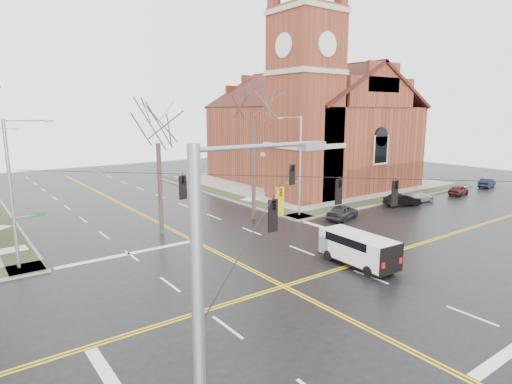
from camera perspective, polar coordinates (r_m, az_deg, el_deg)
ground at (r=24.42m, az=3.70°, el=-12.43°), size 120.00×120.00×0.00m
sidewalks at (r=24.39m, az=3.71°, el=-12.27°), size 80.00×80.00×0.17m
road_markings at (r=24.42m, az=3.70°, el=-12.42°), size 100.00×100.00×0.01m
church at (r=57.45m, az=6.93°, el=9.54°), size 24.28×27.48×27.50m
signal_pole_ne at (r=38.84m, az=5.72°, el=3.83°), size 2.75×0.22×9.00m
signal_pole_nw at (r=29.19m, az=-29.54°, el=0.17°), size 2.75×0.22×9.00m
span_wires at (r=22.70m, az=3.89°, el=2.10°), size 23.02×23.02×0.03m
traffic_signals at (r=22.33m, az=4.97°, el=-0.02°), size 8.21×8.26×1.30m
cargo_van at (r=27.89m, az=13.15°, el=-7.12°), size 2.30×5.34×1.99m
parked_car_a at (r=39.17m, az=11.47°, el=-2.63°), size 4.26×2.68×1.35m
parked_car_b at (r=46.30m, az=18.92°, el=-1.00°), size 4.01×2.53×1.25m
parked_car_c at (r=48.89m, az=20.87°, el=-0.61°), size 3.90×1.85×1.10m
parked_car_d at (r=54.82m, az=25.39°, el=0.26°), size 3.60×1.90×1.17m
parked_car_e at (r=61.89m, az=28.43°, el=1.09°), size 3.71×1.86×1.17m
tree_nw_near at (r=34.12m, az=-12.96°, el=7.14°), size 4.00×4.00×10.50m
tree_ne at (r=37.10m, az=-0.33°, el=10.35°), size 4.00×4.00×12.92m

